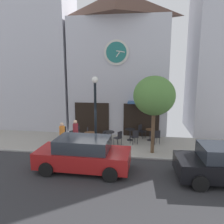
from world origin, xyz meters
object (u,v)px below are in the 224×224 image
(cafe_table_near_door, at_px, (150,133))
(cafe_chair_outer, at_px, (86,133))
(cafe_chair_mid_row, at_px, (65,133))
(cafe_table_center_left, at_px, (74,135))
(pedestrian_orange, at_px, (62,136))
(street_tree, at_px, (154,96))
(cafe_chair_left_end, at_px, (77,131))
(cafe_chair_near_lamp, at_px, (119,137))
(cafe_table_near_curb, at_px, (130,133))
(cafe_chair_curbside, at_px, (157,136))
(cafe_chair_facing_street, at_px, (135,136))
(street_lamp, at_px, (95,115))
(parked_car_red, at_px, (83,154))
(cafe_table_center_right, at_px, (109,135))
(cafe_table_leftmost, at_px, (90,136))
(cafe_chair_corner, at_px, (103,138))
(cafe_chair_by_entrance, at_px, (141,130))
(pedestrian_maroon, at_px, (76,133))

(cafe_table_near_door, xyz_separation_m, cafe_chair_outer, (-4.15, -0.75, 0.03))
(cafe_chair_mid_row, bearing_deg, cafe_table_near_door, 8.59)
(cafe_table_center_left, bearing_deg, pedestrian_orange, -98.46)
(street_tree, distance_m, cafe_chair_left_end, 5.95)
(street_tree, bearing_deg, cafe_chair_near_lamp, 155.53)
(cafe_table_near_curb, distance_m, cafe_table_near_door, 1.33)
(cafe_table_near_door, relative_size, cafe_chair_curbside, 0.84)
(cafe_table_near_curb, relative_size, cafe_chair_outer, 0.85)
(cafe_table_near_door, bearing_deg, cafe_chair_facing_street, -137.10)
(street_lamp, bearing_deg, street_tree, 6.85)
(cafe_chair_outer, bearing_deg, cafe_table_center_left, -148.22)
(cafe_chair_facing_street, distance_m, cafe_chair_curbside, 1.38)
(street_lamp, bearing_deg, cafe_table_near_door, 39.68)
(parked_car_red, bearing_deg, cafe_chair_facing_street, 60.97)
(street_tree, bearing_deg, cafe_chair_left_end, 160.24)
(cafe_table_center_right, relative_size, cafe_chair_curbside, 0.84)
(cafe_chair_left_end, height_order, cafe_chair_curbside, same)
(cafe_chair_facing_street, bearing_deg, cafe_table_leftmost, -169.34)
(cafe_chair_facing_street, bearing_deg, cafe_chair_curbside, 8.87)
(street_tree, relative_size, cafe_chair_outer, 4.79)
(cafe_chair_corner, xyz_separation_m, parked_car_red, (-0.29, -3.29, 0.23))
(cafe_table_center_left, height_order, cafe_chair_near_lamp, cafe_chair_near_lamp)
(cafe_table_leftmost, height_order, cafe_table_near_door, cafe_table_leftmost)
(street_lamp, xyz_separation_m, cafe_table_leftmost, (-0.62, 1.14, -1.60))
(cafe_chair_outer, bearing_deg, cafe_chair_left_end, 155.30)
(cafe_table_center_left, bearing_deg, street_lamp, -38.81)
(cafe_table_leftmost, height_order, cafe_chair_facing_street, cafe_chair_facing_street)
(cafe_table_near_door, xyz_separation_m, parked_car_red, (-3.18, -4.88, 0.26))
(cafe_table_leftmost, relative_size, cafe_chair_left_end, 0.86)
(cafe_chair_curbside, relative_size, parked_car_red, 0.21)
(cafe_chair_facing_street, bearing_deg, street_lamp, -141.93)
(cafe_table_center_left, distance_m, cafe_table_near_door, 4.98)
(cafe_chair_by_entrance, distance_m, parked_car_red, 6.00)
(street_lamp, relative_size, pedestrian_orange, 2.55)
(street_tree, bearing_deg, cafe_chair_corner, 168.39)
(cafe_chair_left_end, bearing_deg, cafe_table_near_door, 4.64)
(street_lamp, height_order, pedestrian_maroon, street_lamp)
(cafe_chair_facing_street, bearing_deg, cafe_chair_near_lamp, -159.94)
(cafe_table_center_left, bearing_deg, cafe_chair_near_lamp, -1.83)
(street_tree, relative_size, cafe_table_center_right, 5.69)
(cafe_table_center_left, height_order, cafe_chair_outer, cafe_chair_outer)
(cafe_chair_facing_street, height_order, cafe_chair_by_entrance, same)
(cafe_chair_left_end, distance_m, parked_car_red, 4.81)
(cafe_chair_corner, bearing_deg, cafe_table_near_door, 28.66)
(street_lamp, height_order, cafe_chair_mid_row, street_lamp)
(street_lamp, relative_size, pedestrian_maroon, 2.55)
(pedestrian_maroon, bearing_deg, cafe_chair_mid_row, 135.52)
(cafe_table_near_door, relative_size, cafe_chair_mid_row, 0.84)
(street_tree, xyz_separation_m, cafe_chair_corner, (-2.97, 0.61, -2.68))
(cafe_table_center_right, distance_m, cafe_chair_facing_street, 1.66)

